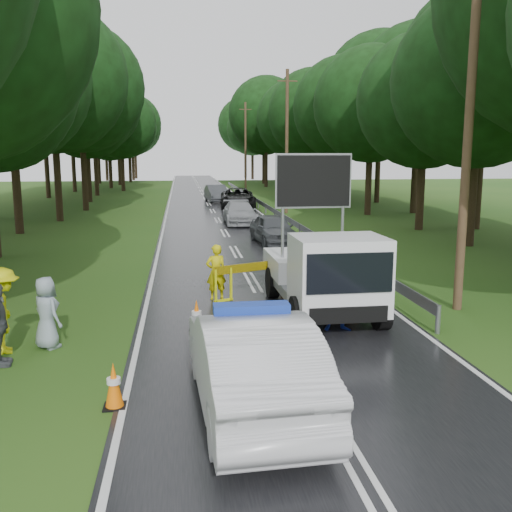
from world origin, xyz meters
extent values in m
plane|color=#244F16|center=(0.00, 0.00, 0.00)|extent=(160.00, 160.00, 0.00)
cube|color=black|center=(0.00, 30.00, 0.01)|extent=(7.00, 140.00, 0.02)
cylinder|color=gray|center=(3.70, 0.00, 0.35)|extent=(0.12, 0.12, 0.70)
cube|color=gray|center=(3.70, 30.00, 0.55)|extent=(0.05, 60.00, 0.30)
cylinder|color=#4D3824|center=(5.20, 2.00, 5.00)|extent=(0.24, 0.24, 10.00)
cylinder|color=#4D3824|center=(5.20, 28.00, 5.00)|extent=(0.24, 0.24, 10.00)
cube|color=#4D3824|center=(5.20, 28.00, 9.20)|extent=(1.40, 0.08, 0.08)
cylinder|color=#4D3824|center=(5.20, 54.00, 5.00)|extent=(0.24, 0.24, 10.00)
cube|color=#4D3824|center=(5.20, 54.00, 9.20)|extent=(1.40, 0.08, 0.08)
imported|color=silver|center=(-1.20, -3.45, 0.83)|extent=(2.03, 5.13, 1.66)
cube|color=#1938A5|center=(-1.20, -3.45, 1.74)|extent=(1.26, 0.41, 0.17)
cube|color=gray|center=(1.40, 2.65, 0.60)|extent=(2.25, 4.61, 0.27)
cube|color=white|center=(1.38, 3.74, 1.03)|extent=(2.33, 2.65, 0.60)
cube|color=white|center=(1.43, 0.69, 1.36)|extent=(2.21, 1.78, 1.85)
cube|color=black|center=(1.44, -0.20, 1.58)|extent=(2.02, 0.08, 0.93)
cube|color=black|center=(1.38, 3.31, 3.49)|extent=(2.07, 0.16, 1.42)
cylinder|color=black|center=(0.40, 0.46, 0.46)|extent=(0.32, 0.92, 0.92)
cylinder|color=black|center=(2.47, 0.49, 0.46)|extent=(0.32, 0.92, 0.92)
cylinder|color=black|center=(0.34, 3.94, 0.46)|extent=(0.32, 0.92, 0.92)
cylinder|color=black|center=(2.41, 3.98, 0.46)|extent=(0.32, 0.92, 0.92)
cube|color=#DDE70C|center=(-1.38, 3.52, 0.49)|extent=(0.08, 0.08, 0.99)
cube|color=#DDE70C|center=(-0.92, 3.71, 0.49)|extent=(0.08, 0.08, 0.99)
cube|color=#DDE70C|center=(0.44, 4.29, 0.49)|extent=(0.08, 0.08, 0.99)
cube|color=#DDE70C|center=(0.90, 4.48, 0.49)|extent=(0.08, 0.08, 0.99)
cube|color=#F2CC00|center=(-0.24, 4.00, 0.94)|extent=(2.39, 1.05, 0.25)
imported|color=yellow|center=(-1.34, 3.91, 0.82)|extent=(0.67, 0.50, 1.65)
imported|color=#1A31AC|center=(1.47, 0.50, 0.85)|extent=(0.87, 0.70, 1.71)
imported|color=#DCDD0C|center=(-6.12, 0.00, 0.93)|extent=(0.98, 1.34, 1.86)
imported|color=#8A9AA6|center=(-5.29, 0.16, 0.80)|extent=(0.91, 0.92, 1.61)
imported|color=#414449|center=(2.01, 14.16, 0.70)|extent=(2.03, 4.26, 1.40)
imported|color=#94969B|center=(1.22, 22.07, 0.68)|extent=(1.93, 4.68, 1.36)
imported|color=black|center=(2.11, 32.11, 0.79)|extent=(2.94, 5.82, 1.58)
imported|color=#393C40|center=(0.80, 38.11, 0.76)|extent=(2.04, 4.75, 1.52)
cube|color=black|center=(-3.50, -3.11, 0.02)|extent=(0.38, 0.38, 0.03)
cone|color=orange|center=(-3.50, -3.11, 0.41)|extent=(0.31, 0.31, 0.78)
cube|color=black|center=(-1.00, 1.17, 0.01)|extent=(0.31, 0.31, 0.03)
cone|color=orange|center=(-1.00, 1.17, 0.34)|extent=(0.26, 0.26, 0.64)
cube|color=black|center=(0.86, 5.00, 0.02)|extent=(0.36, 0.36, 0.03)
cone|color=orange|center=(0.86, 5.00, 0.39)|extent=(0.30, 0.30, 0.74)
cube|color=black|center=(-2.00, 0.82, 0.02)|extent=(0.39, 0.39, 0.03)
cone|color=orange|center=(-2.00, 0.82, 0.42)|extent=(0.32, 0.32, 0.80)
cube|color=black|center=(2.40, 2.72, 0.01)|extent=(0.33, 0.33, 0.03)
cone|color=orange|center=(2.40, 2.72, 0.36)|extent=(0.28, 0.28, 0.69)
camera|label=1|loc=(-2.30, -12.40, 4.24)|focal=40.00mm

